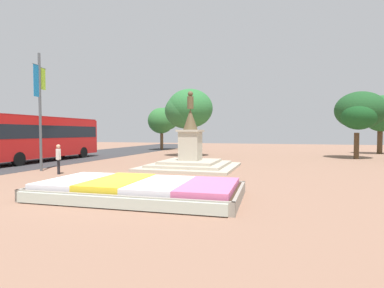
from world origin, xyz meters
name	(u,v)px	position (x,y,z in m)	size (l,w,h in m)	color
ground_plane	(117,192)	(0.00, 0.00, 0.00)	(95.79, 95.79, 0.00)	#8C6651
flower_planter	(139,189)	(1.13, -0.53, 0.26)	(6.85, 3.72, 0.56)	#38281C
statue_monument	(190,157)	(0.43, 7.68, 0.69)	(5.37, 5.37, 4.60)	#B4AA96
banner_pole	(40,107)	(-7.13, 4.01, 3.53)	(0.14, 1.08, 6.48)	#4C5156
city_bus	(40,136)	(-11.38, 8.46, 1.89)	(2.44, 10.80, 3.28)	red
pedestrian_crossing_plaza	(58,157)	(-5.29, 3.24, 0.87)	(0.41, 0.47, 1.53)	black
park_tree_far_left	(381,113)	(15.05, 24.13, 4.00)	(3.68, 3.27, 5.78)	#4C3823
park_tree_far_right	(360,112)	(11.73, 17.76, 3.82)	(3.88, 3.97, 5.47)	#4C3823
park_tree_street_side	(188,110)	(-2.37, 16.16, 4.18)	(4.26, 3.96, 6.01)	brown
park_tree_mid_canopy	(163,120)	(-8.17, 24.64, 3.66)	(3.40, 4.35, 5.22)	brown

